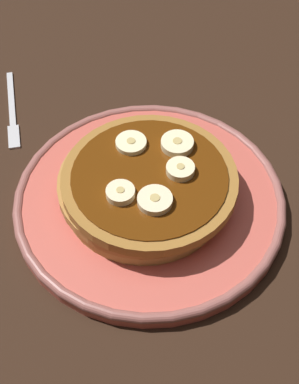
{
  "coord_description": "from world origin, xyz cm",
  "views": [
    {
      "loc": [
        5.4,
        35.73,
        46.82
      ],
      "look_at": [
        0.0,
        0.0,
        2.36
      ],
      "focal_mm": 54.43,
      "sensor_mm": 36.0,
      "label": 1
    }
  ],
  "objects_px": {
    "banana_slice_0": "(120,193)",
    "fork": "(12,113)",
    "plate": "(150,201)",
    "banana_slice_1": "(177,144)",
    "banana_slice_2": "(131,143)",
    "banana_slice_4": "(180,170)",
    "pancake_stack": "(148,185)",
    "banana_slice_3": "(155,201)"
  },
  "relations": [
    {
      "from": "fork",
      "to": "banana_slice_3",
      "type": "bearing_deg",
      "value": 125.6
    },
    {
      "from": "banana_slice_2",
      "to": "plate",
      "type": "bearing_deg",
      "value": 105.87
    },
    {
      "from": "plate",
      "to": "fork",
      "type": "distance_m",
      "value": 0.21
    },
    {
      "from": "banana_slice_1",
      "to": "banana_slice_3",
      "type": "height_order",
      "value": "same"
    },
    {
      "from": "pancake_stack",
      "to": "banana_slice_3",
      "type": "xyz_separation_m",
      "value": [
        -0.0,
        0.04,
        0.02
      ]
    },
    {
      "from": "banana_slice_1",
      "to": "banana_slice_2",
      "type": "bearing_deg",
      "value": -11.09
    },
    {
      "from": "plate",
      "to": "pancake_stack",
      "type": "height_order",
      "value": "pancake_stack"
    },
    {
      "from": "banana_slice_0",
      "to": "fork",
      "type": "relative_size",
      "value": 0.21
    },
    {
      "from": "banana_slice_1",
      "to": "banana_slice_2",
      "type": "relative_size",
      "value": 1.05
    },
    {
      "from": "banana_slice_2",
      "to": "banana_slice_4",
      "type": "relative_size",
      "value": 1.12
    },
    {
      "from": "banana_slice_0",
      "to": "banana_slice_3",
      "type": "distance_m",
      "value": 0.03
    },
    {
      "from": "plate",
      "to": "banana_slice_4",
      "type": "height_order",
      "value": "banana_slice_4"
    },
    {
      "from": "pancake_stack",
      "to": "banana_slice_1",
      "type": "height_order",
      "value": "banana_slice_1"
    },
    {
      "from": "banana_slice_0",
      "to": "fork",
      "type": "bearing_deg",
      "value": -58.96
    },
    {
      "from": "banana_slice_2",
      "to": "pancake_stack",
      "type": "bearing_deg",
      "value": 104.58
    },
    {
      "from": "banana_slice_0",
      "to": "plate",
      "type": "bearing_deg",
      "value": -146.34
    },
    {
      "from": "banana_slice_4",
      "to": "banana_slice_2",
      "type": "bearing_deg",
      "value": -45.96
    },
    {
      "from": "banana_slice_1",
      "to": "banana_slice_2",
      "type": "height_order",
      "value": "banana_slice_1"
    },
    {
      "from": "banana_slice_1",
      "to": "banana_slice_3",
      "type": "distance_m",
      "value": 0.07
    },
    {
      "from": "plate",
      "to": "banana_slice_4",
      "type": "bearing_deg",
      "value": 178.69
    },
    {
      "from": "banana_slice_2",
      "to": "banana_slice_3",
      "type": "xyz_separation_m",
      "value": [
        -0.01,
        0.08,
        0.0
      ]
    },
    {
      "from": "banana_slice_0",
      "to": "banana_slice_1",
      "type": "xyz_separation_m",
      "value": [
        -0.06,
        -0.05,
        -0.0
      ]
    },
    {
      "from": "banana_slice_4",
      "to": "banana_slice_1",
      "type": "bearing_deg",
      "value": -95.19
    },
    {
      "from": "banana_slice_4",
      "to": "fork",
      "type": "relative_size",
      "value": 0.21
    },
    {
      "from": "banana_slice_3",
      "to": "banana_slice_4",
      "type": "bearing_deg",
      "value": -132.87
    },
    {
      "from": "plate",
      "to": "fork",
      "type": "bearing_deg",
      "value": -49.05
    },
    {
      "from": "pancake_stack",
      "to": "plate",
      "type": "bearing_deg",
      "value": 125.64
    },
    {
      "from": "banana_slice_0",
      "to": "banana_slice_2",
      "type": "bearing_deg",
      "value": -106.04
    },
    {
      "from": "banana_slice_4",
      "to": "plate",
      "type": "bearing_deg",
      "value": -1.31
    },
    {
      "from": "banana_slice_2",
      "to": "banana_slice_3",
      "type": "height_order",
      "value": "banana_slice_3"
    },
    {
      "from": "pancake_stack",
      "to": "banana_slice_2",
      "type": "height_order",
      "value": "banana_slice_2"
    },
    {
      "from": "pancake_stack",
      "to": "banana_slice_2",
      "type": "bearing_deg",
      "value": -75.42
    },
    {
      "from": "banana_slice_1",
      "to": "fork",
      "type": "distance_m",
      "value": 0.22
    },
    {
      "from": "banana_slice_2",
      "to": "banana_slice_3",
      "type": "bearing_deg",
      "value": 98.81
    },
    {
      "from": "plate",
      "to": "banana_slice_2",
      "type": "bearing_deg",
      "value": -74.13
    },
    {
      "from": "banana_slice_0",
      "to": "banana_slice_3",
      "type": "height_order",
      "value": "same"
    },
    {
      "from": "plate",
      "to": "banana_slice_0",
      "type": "bearing_deg",
      "value": 33.66
    },
    {
      "from": "pancake_stack",
      "to": "banana_slice_3",
      "type": "distance_m",
      "value": 0.04
    },
    {
      "from": "banana_slice_2",
      "to": "banana_slice_3",
      "type": "distance_m",
      "value": 0.08
    },
    {
      "from": "banana_slice_3",
      "to": "fork",
      "type": "relative_size",
      "value": 0.25
    },
    {
      "from": "banana_slice_1",
      "to": "banana_slice_0",
      "type": "bearing_deg",
      "value": 40.52
    },
    {
      "from": "banana_slice_0",
      "to": "banana_slice_1",
      "type": "bearing_deg",
      "value": -139.48
    }
  ]
}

